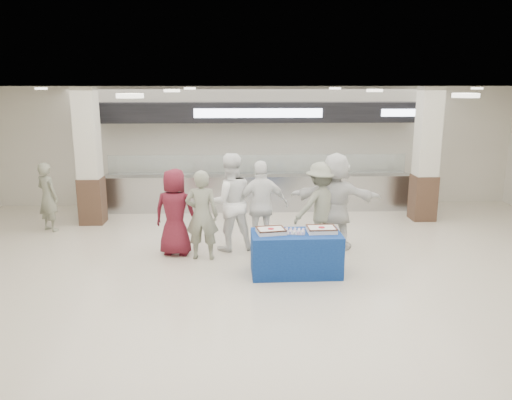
{
  "coord_description": "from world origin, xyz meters",
  "views": [
    {
      "loc": [
        -0.58,
        -7.5,
        3.28
      ],
      "look_at": [
        -0.2,
        1.6,
        1.14
      ],
      "focal_mm": 35.0,
      "sensor_mm": 36.0,
      "label": 1
    }
  ],
  "objects_px": {
    "soldier_bg": "(48,197)",
    "civilian_white": "(335,201)",
    "soldier_a": "(202,215)",
    "sheet_cake_right": "(322,229)",
    "cupcake_tray": "(295,231)",
    "civilian_maroon": "(175,212)",
    "display_table": "(296,253)",
    "sheet_cake_left": "(271,230)",
    "chef_tall": "(230,202)",
    "soldier_b": "(321,206)",
    "chef_short": "(262,206)"
  },
  "relations": [
    {
      "from": "civilian_white",
      "to": "soldier_a",
      "type": "bearing_deg",
      "value": 22.43
    },
    {
      "from": "sheet_cake_right",
      "to": "chef_tall",
      "type": "relative_size",
      "value": 0.26
    },
    {
      "from": "soldier_a",
      "to": "chef_short",
      "type": "relative_size",
      "value": 0.95
    },
    {
      "from": "soldier_a",
      "to": "chef_tall",
      "type": "bearing_deg",
      "value": -129.48
    },
    {
      "from": "cupcake_tray",
      "to": "soldier_bg",
      "type": "height_order",
      "value": "soldier_bg"
    },
    {
      "from": "civilian_maroon",
      "to": "soldier_a",
      "type": "height_order",
      "value": "soldier_a"
    },
    {
      "from": "soldier_a",
      "to": "display_table",
      "type": "bearing_deg",
      "value": 157.82
    },
    {
      "from": "cupcake_tray",
      "to": "soldier_bg",
      "type": "xyz_separation_m",
      "value": [
        -5.24,
        2.88,
        0.0
      ]
    },
    {
      "from": "chef_tall",
      "to": "civilian_white",
      "type": "bearing_deg",
      "value": 166.57
    },
    {
      "from": "soldier_a",
      "to": "chef_short",
      "type": "xyz_separation_m",
      "value": [
        1.15,
        0.47,
        0.05
      ]
    },
    {
      "from": "display_table",
      "to": "sheet_cake_left",
      "type": "xyz_separation_m",
      "value": [
        -0.44,
        0.01,
        0.42
      ]
    },
    {
      "from": "cupcake_tray",
      "to": "soldier_b",
      "type": "xyz_separation_m",
      "value": [
        0.69,
        1.37,
        0.11
      ]
    },
    {
      "from": "soldier_a",
      "to": "chef_short",
      "type": "height_order",
      "value": "chef_short"
    },
    {
      "from": "sheet_cake_left",
      "to": "soldier_a",
      "type": "distance_m",
      "value": 1.51
    },
    {
      "from": "sheet_cake_right",
      "to": "soldier_a",
      "type": "distance_m",
      "value": 2.28
    },
    {
      "from": "soldier_bg",
      "to": "civilian_white",
      "type": "bearing_deg",
      "value": -160.51
    },
    {
      "from": "soldier_a",
      "to": "soldier_bg",
      "type": "height_order",
      "value": "soldier_a"
    },
    {
      "from": "soldier_b",
      "to": "chef_short",
      "type": "bearing_deg",
      "value": -18.77
    },
    {
      "from": "soldier_b",
      "to": "civilian_maroon",
      "type": "bearing_deg",
      "value": -15.88
    },
    {
      "from": "soldier_a",
      "to": "civilian_white",
      "type": "distance_m",
      "value": 2.68
    },
    {
      "from": "civilian_white",
      "to": "soldier_bg",
      "type": "bearing_deg",
      "value": -2.46
    },
    {
      "from": "sheet_cake_left",
      "to": "soldier_b",
      "type": "height_order",
      "value": "soldier_b"
    },
    {
      "from": "chef_short",
      "to": "civilian_maroon",
      "type": "bearing_deg",
      "value": -3.2
    },
    {
      "from": "display_table",
      "to": "sheet_cake_right",
      "type": "xyz_separation_m",
      "value": [
        0.45,
        0.04,
        0.43
      ]
    },
    {
      "from": "soldier_b",
      "to": "chef_tall",
      "type": "bearing_deg",
      "value": -21.54
    },
    {
      "from": "display_table",
      "to": "chef_short",
      "type": "bearing_deg",
      "value": 110.84
    },
    {
      "from": "civilian_maroon",
      "to": "soldier_bg",
      "type": "distance_m",
      "value": 3.52
    },
    {
      "from": "sheet_cake_right",
      "to": "civilian_maroon",
      "type": "distance_m",
      "value": 2.87
    },
    {
      "from": "civilian_maroon",
      "to": "sheet_cake_right",
      "type": "bearing_deg",
      "value": 169.59
    },
    {
      "from": "display_table",
      "to": "chef_tall",
      "type": "distance_m",
      "value": 1.91
    },
    {
      "from": "sheet_cake_left",
      "to": "cupcake_tray",
      "type": "relative_size",
      "value": 1.32
    },
    {
      "from": "cupcake_tray",
      "to": "civilian_maroon",
      "type": "height_order",
      "value": "civilian_maroon"
    },
    {
      "from": "civilian_maroon",
      "to": "chef_tall",
      "type": "distance_m",
      "value": 1.1
    },
    {
      "from": "soldier_bg",
      "to": "sheet_cake_left",
      "type": "bearing_deg",
      "value": -177.83
    },
    {
      "from": "cupcake_tray",
      "to": "civilian_maroon",
      "type": "relative_size",
      "value": 0.24
    },
    {
      "from": "civilian_maroon",
      "to": "chef_tall",
      "type": "bearing_deg",
      "value": -153.95
    },
    {
      "from": "soldier_a",
      "to": "chef_short",
      "type": "bearing_deg",
      "value": -152.91
    },
    {
      "from": "chef_short",
      "to": "soldier_b",
      "type": "bearing_deg",
      "value": 171.87
    },
    {
      "from": "sheet_cake_right",
      "to": "chef_tall",
      "type": "distance_m",
      "value": 2.11
    },
    {
      "from": "sheet_cake_left",
      "to": "soldier_bg",
      "type": "bearing_deg",
      "value": 149.27
    },
    {
      "from": "sheet_cake_right",
      "to": "civilian_white",
      "type": "relative_size",
      "value": 0.26
    },
    {
      "from": "display_table",
      "to": "soldier_b",
      "type": "distance_m",
      "value": 1.6
    },
    {
      "from": "soldier_a",
      "to": "sheet_cake_right",
      "type": "bearing_deg",
      "value": 163.96
    },
    {
      "from": "cupcake_tray",
      "to": "soldier_a",
      "type": "bearing_deg",
      "value": 152.37
    },
    {
      "from": "chef_short",
      "to": "civilian_white",
      "type": "height_order",
      "value": "civilian_white"
    },
    {
      "from": "display_table",
      "to": "soldier_b",
      "type": "xyz_separation_m",
      "value": [
        0.66,
        1.37,
        0.51
      ]
    },
    {
      "from": "sheet_cake_right",
      "to": "soldier_a",
      "type": "relative_size",
      "value": 0.29
    },
    {
      "from": "sheet_cake_right",
      "to": "sheet_cake_left",
      "type": "bearing_deg",
      "value": -177.6
    },
    {
      "from": "civilian_maroon",
      "to": "soldier_b",
      "type": "height_order",
      "value": "soldier_b"
    },
    {
      "from": "chef_short",
      "to": "sheet_cake_left",
      "type": "bearing_deg",
      "value": 83.82
    }
  ]
}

